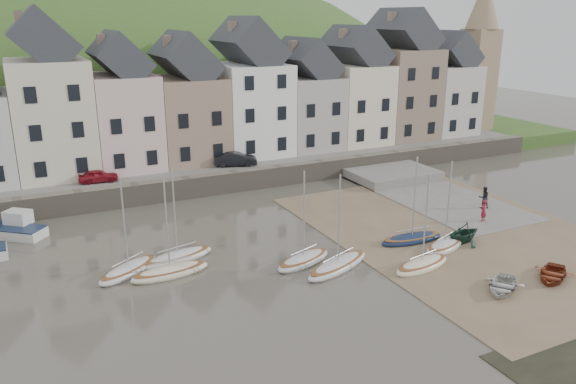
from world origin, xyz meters
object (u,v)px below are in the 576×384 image
rowboat_white (502,286)px  person_dark (484,197)px  person_red (483,211)px  rowboat_red (552,274)px  car_right (235,159)px  sailboat_0 (177,257)px  car_left (98,176)px  rowboat_green (464,232)px

rowboat_white → person_dark: bearing=105.2°
person_red → person_dark: person_dark is taller
rowboat_red → car_right: car_right is taller
sailboat_0 → car_right: size_ratio=1.58×
person_red → rowboat_red: bearing=49.9°
rowboat_red → car_left: (-21.75, 27.49, 1.75)m
sailboat_0 → rowboat_green: 19.41m
rowboat_white → car_right: car_right is taller
rowboat_red → car_right: (-9.43, 27.49, 1.87)m
rowboat_green → car_right: 22.63m
rowboat_white → rowboat_green: size_ratio=1.13×
rowboat_green → sailboat_0: bearing=-113.7°
rowboat_white → rowboat_green: (3.12, 6.46, 0.40)m
sailboat_0 → car_left: size_ratio=1.98×
rowboat_green → car_left: car_left is taller
rowboat_green → person_red: person_red is taller
person_dark → rowboat_green: bearing=58.0°
sailboat_0 → car_right: 18.03m
car_left → person_dark: bearing=-115.2°
person_red → car_right: size_ratio=0.42×
rowboat_red → person_dark: size_ratio=1.79×
rowboat_white → car_right: 27.92m
rowboat_white → car_right: (-5.62, 27.29, 1.88)m
rowboat_green → car_left: (-21.06, 20.82, 1.36)m
sailboat_0 → person_red: bearing=-8.4°
rowboat_green → person_dark: person_dark is taller
rowboat_green → rowboat_red: size_ratio=0.87×
person_dark → car_right: car_right is taller
car_right → person_dark: bearing=-117.7°
person_red → car_left: bearing=-55.3°
person_red → person_dark: (2.27, 2.28, 0.05)m
rowboat_red → person_red: (3.49, 9.13, 0.57)m
car_left → car_right: size_ratio=0.80×
rowboat_green → car_right: (-8.74, 20.82, 1.47)m
person_dark → car_right: (-15.19, 16.09, 1.25)m
rowboat_white → person_dark: (9.57, 11.20, 0.63)m
sailboat_0 → car_right: sailboat_0 is taller
sailboat_0 → person_red: 22.94m
sailboat_0 → car_left: bearing=99.6°
rowboat_green → car_left: 29.65m
rowboat_white → person_red: person_red is taller
sailboat_0 → rowboat_white: 19.68m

